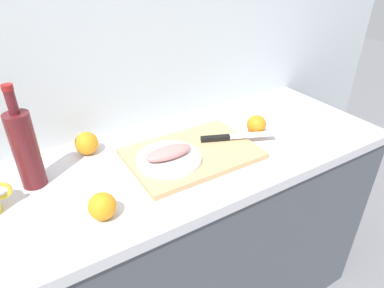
# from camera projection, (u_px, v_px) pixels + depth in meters

# --- Properties ---
(back_wall) EXTENTS (3.20, 0.05, 2.50)m
(back_wall) POSITION_uv_depth(u_px,v_px,m) (88.00, 45.00, 1.18)
(back_wall) COLOR silver
(back_wall) RESTS_ON ground_plane
(kitchen_counter) EXTENTS (2.00, 0.60, 0.90)m
(kitchen_counter) POSITION_uv_depth(u_px,v_px,m) (143.00, 263.00, 1.35)
(kitchen_counter) COLOR #4C5159
(kitchen_counter) RESTS_ON ground_plane
(cutting_board) EXTENTS (0.45, 0.31, 0.02)m
(cutting_board) POSITION_uv_depth(u_px,v_px,m) (192.00, 154.00, 1.20)
(cutting_board) COLOR tan
(cutting_board) RESTS_ON kitchen_counter
(white_plate) EXTENTS (0.22, 0.22, 0.01)m
(white_plate) POSITION_uv_depth(u_px,v_px,m) (169.00, 159.00, 1.14)
(white_plate) COLOR white
(white_plate) RESTS_ON cutting_board
(fish_fillet) EXTENTS (0.17, 0.07, 0.04)m
(fish_fillet) POSITION_uv_depth(u_px,v_px,m) (169.00, 152.00, 1.13)
(fish_fillet) COLOR tan
(fish_fillet) RESTS_ON white_plate
(chef_knife) EXTENTS (0.28, 0.14, 0.02)m
(chef_knife) POSITION_uv_depth(u_px,v_px,m) (228.00, 137.00, 1.27)
(chef_knife) COLOR silver
(chef_knife) RESTS_ON cutting_board
(wine_bottle) EXTENTS (0.07, 0.07, 0.33)m
(wine_bottle) POSITION_uv_depth(u_px,v_px,m) (25.00, 149.00, 1.00)
(wine_bottle) COLOR #59191E
(wine_bottle) RESTS_ON kitchen_counter
(orange_0) EXTENTS (0.08, 0.08, 0.08)m
(orange_0) POSITION_uv_depth(u_px,v_px,m) (87.00, 143.00, 1.20)
(orange_0) COLOR orange
(orange_0) RESTS_ON kitchen_counter
(orange_1) EXTENTS (0.08, 0.08, 0.08)m
(orange_1) POSITION_uv_depth(u_px,v_px,m) (256.00, 125.00, 1.33)
(orange_1) COLOR orange
(orange_1) RESTS_ON kitchen_counter
(orange_2) EXTENTS (0.08, 0.08, 0.08)m
(orange_2) POSITION_uv_depth(u_px,v_px,m) (102.00, 206.00, 0.92)
(orange_2) COLOR orange
(orange_2) RESTS_ON kitchen_counter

